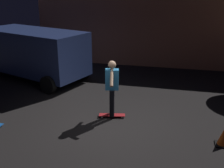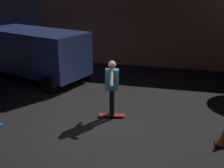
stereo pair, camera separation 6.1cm
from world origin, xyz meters
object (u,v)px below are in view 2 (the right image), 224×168
(parked_van, at_px, (35,51))
(skater, at_px, (112,84))
(traffic_cone, at_px, (223,138))
(skateboard_ridden, at_px, (112,115))

(parked_van, xyz_separation_m, skater, (4.02, -2.85, -0.12))
(traffic_cone, bearing_deg, parked_van, 152.13)
(traffic_cone, bearing_deg, skater, 163.91)
(parked_van, relative_size, traffic_cone, 10.81)
(skater, distance_m, traffic_cone, 3.24)
(parked_van, height_order, traffic_cone, parked_van)
(parked_van, bearing_deg, traffic_cone, -27.87)
(skateboard_ridden, distance_m, skater, 0.98)
(parked_van, height_order, skater, parked_van)
(skateboard_ridden, relative_size, skater, 0.48)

